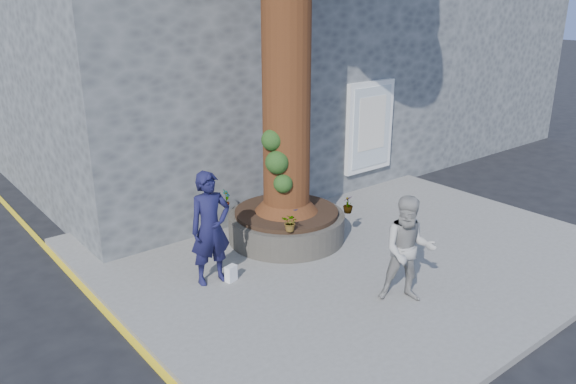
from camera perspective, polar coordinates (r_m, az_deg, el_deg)
ground at (r=9.52m, az=3.67°, el=-10.42°), size 120.00×120.00×0.00m
pavement at (r=11.06m, az=5.96°, el=-5.68°), size 9.00×8.00×0.12m
yellow_line at (r=8.86m, az=-16.21°, el=-13.65°), size 0.10×30.00×0.01m
stone_shop at (r=15.62m, az=-7.41°, el=13.46°), size 10.30×8.30×6.30m
neighbour_shop at (r=20.95m, az=12.15°, el=14.22°), size 6.00×8.00×6.00m
planter at (r=11.17m, az=-0.16°, el=-3.33°), size 2.30×2.30×0.60m
man at (r=9.35m, az=-7.89°, el=-3.66°), size 0.76×0.55×1.94m
woman at (r=8.94m, az=12.13°, el=-5.77°), size 1.07×1.05×1.74m
shopping_bag at (r=9.66m, az=-5.81°, el=-8.23°), size 0.22×0.17×0.28m
plant_a at (r=11.17m, az=-6.30°, el=-0.67°), size 0.25×0.24×0.39m
plant_b at (r=10.65m, az=0.49°, el=-1.50°), size 0.31×0.31×0.42m
plant_c at (r=10.93m, az=6.12°, el=-1.26°), size 0.22×0.22×0.34m
plant_d at (r=10.03m, az=0.27°, el=-3.10°), size 0.37×0.39×0.33m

